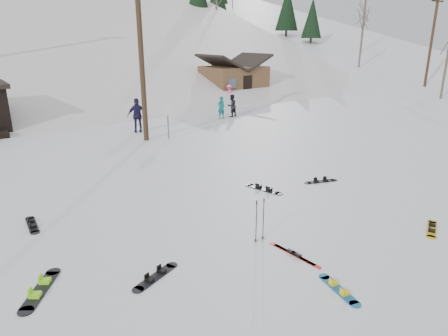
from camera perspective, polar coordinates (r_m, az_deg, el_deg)
ground at (r=9.57m, az=14.47°, el=-14.96°), size 200.00×200.00×0.00m
ski_slope at (r=62.73m, az=-27.75°, el=0.20°), size 60.00×85.24×65.97m
ridge_right at (r=72.47m, az=3.81°, el=5.30°), size 45.66×93.98×54.59m
treeline_right at (r=63.47m, az=7.21°, el=13.43°), size 20.00×60.00×10.00m
utility_pole at (r=20.76m, az=-11.82°, el=16.57°), size 2.00×0.26×9.00m
utility_pole_right at (r=45.94m, az=27.51°, el=15.69°), size 2.00×0.26×9.00m
trail_sign at (r=21.20m, az=-8.02°, el=7.52°), size 0.50×0.09×1.85m
cabin at (r=36.19m, az=1.38°, el=12.40°), size 5.39×4.40×3.77m
hero_snowboard at (r=9.23m, az=16.09°, el=-16.31°), size 0.47×1.26×0.09m
hero_skis at (r=10.26m, az=9.98°, el=-12.03°), size 0.23×1.62×0.08m
ski_poles at (r=10.52m, az=5.14°, el=-7.41°), size 0.33×0.09×1.19m
board_scatter_a at (r=9.42m, az=-9.74°, el=-15.02°), size 1.31×0.70×0.10m
board_scatter_b at (r=12.80m, az=-25.71°, el=-7.30°), size 0.31×1.34×0.09m
board_scatter_c at (r=9.70m, az=-24.75°, el=-15.47°), size 1.09×1.45×0.12m
board_scatter_d at (r=15.32m, az=13.67°, el=-1.84°), size 1.30×0.59×0.09m
board_scatter_e at (r=12.74m, az=27.55°, el=-7.70°), size 1.22×0.74×0.09m
board_scatter_f at (r=14.21m, az=5.68°, el=-2.98°), size 0.61×1.53×0.11m
skier_teal at (r=26.53m, az=-0.41°, el=8.63°), size 0.53×0.35×1.46m
skier_dark at (r=27.09m, az=1.10°, el=8.88°), size 0.82×0.69×1.51m
skier_pink at (r=33.24m, az=0.74°, el=10.59°), size 1.06×0.78×1.47m
skier_navy at (r=23.04m, az=-12.23°, el=7.35°), size 1.22×0.76×1.93m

